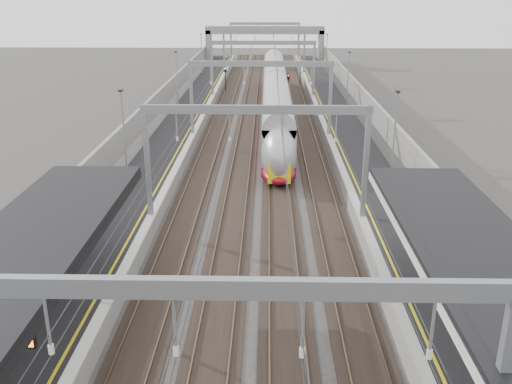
{
  "coord_description": "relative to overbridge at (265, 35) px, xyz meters",
  "views": [
    {
      "loc": [
        0.64,
        -9.43,
        13.82
      ],
      "look_at": [
        0.0,
        21.48,
        2.65
      ],
      "focal_mm": 40.0,
      "sensor_mm": 36.0,
      "label": 1
    }
  ],
  "objects": [
    {
      "name": "signal_green",
      "position": [
        -5.2,
        -30.46,
        -2.89
      ],
      "size": [
        0.32,
        0.32,
        3.48
      ],
      "color": "black",
      "rests_on": "ground"
    },
    {
      "name": "wall_left",
      "position": [
        -11.2,
        -55.0,
        -3.71
      ],
      "size": [
        0.3,
        120.0,
        3.2
      ],
      "primitive_type": "cube",
      "color": "gray",
      "rests_on": "ground"
    },
    {
      "name": "overbridge",
      "position": [
        0.0,
        0.0,
        0.0
      ],
      "size": [
        22.0,
        2.2,
        6.9
      ],
      "color": "gray",
      "rests_on": "ground"
    },
    {
      "name": "train",
      "position": [
        1.5,
        -48.77,
        -3.28
      ],
      "size": [
        2.61,
        47.55,
        4.13
      ],
      "color": "maroon",
      "rests_on": "ground"
    },
    {
      "name": "signal_red_far",
      "position": [
        5.4,
        -24.42,
        -2.89
      ],
      "size": [
        0.32,
        0.32,
        3.48
      ],
      "color": "black",
      "rests_on": "ground"
    },
    {
      "name": "platform_left",
      "position": [
        -8.0,
        -55.0,
        -4.81
      ],
      "size": [
        4.0,
        120.0,
        1.0
      ],
      "primitive_type": "cube",
      "color": "black",
      "rests_on": "ground"
    },
    {
      "name": "wall_right",
      "position": [
        11.2,
        -55.0,
        -3.71
      ],
      "size": [
        0.3,
        120.0,
        3.2
      ],
      "primitive_type": "cube",
      "color": "gray",
      "rests_on": "ground"
    },
    {
      "name": "signal_red_near",
      "position": [
        3.2,
        -36.81,
        -2.89
      ],
      "size": [
        0.32,
        0.32,
        3.48
      ],
      "color": "black",
      "rests_on": "ground"
    },
    {
      "name": "platform_right",
      "position": [
        8.0,
        -55.0,
        -4.81
      ],
      "size": [
        4.0,
        120.0,
        1.0
      ],
      "primitive_type": "cube",
      "color": "black",
      "rests_on": "ground"
    },
    {
      "name": "tracks",
      "position": [
        0.0,
        -55.0,
        -5.26
      ],
      "size": [
        11.4,
        140.0,
        0.2
      ],
      "color": "black",
      "rests_on": "ground"
    },
    {
      "name": "overhead_line",
      "position": [
        0.0,
        -48.38,
        0.83
      ],
      "size": [
        13.0,
        140.0,
        6.6
      ],
      "color": "gray",
      "rests_on": "platform_left"
    }
  ]
}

